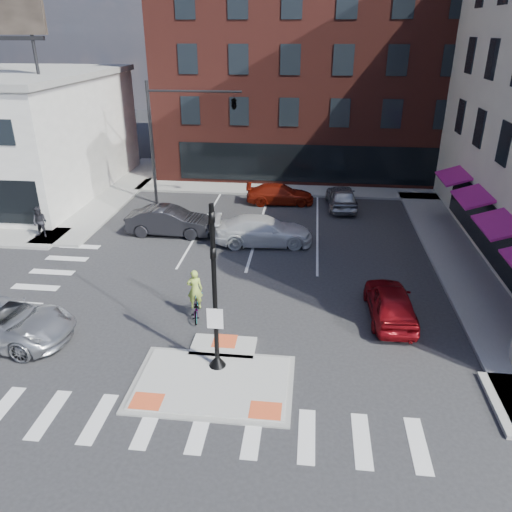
# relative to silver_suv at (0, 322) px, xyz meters

# --- Properties ---
(ground) EXTENTS (120.00, 120.00, 0.00)m
(ground) POSITION_rel_silver_suv_xyz_m (8.53, -1.25, -0.79)
(ground) COLOR #28282B
(ground) RESTS_ON ground
(refuge_island) EXTENTS (5.40, 4.65, 0.13)m
(refuge_island) POSITION_rel_silver_suv_xyz_m (8.53, -1.51, -0.74)
(refuge_island) COLOR gray
(refuge_island) RESTS_ON ground
(sidewalk_nw) EXTENTS (23.50, 20.50, 0.15)m
(sidewalk_nw) POSITION_rel_silver_suv_xyz_m (-8.23, 14.03, -0.71)
(sidewalk_nw) COLOR gray
(sidewalk_nw) RESTS_ON ground
(sidewalk_e) EXTENTS (3.00, 24.00, 0.15)m
(sidewalk_e) POSITION_rel_silver_suv_xyz_m (19.33, 8.75, -0.71)
(sidewalk_e) COLOR gray
(sidewalk_e) RESTS_ON ground
(sidewalk_n) EXTENTS (26.00, 3.00, 0.15)m
(sidewalk_n) POSITION_rel_silver_suv_xyz_m (11.53, 20.75, -0.71)
(sidewalk_n) COLOR gray
(sidewalk_n) RESTS_ON ground
(building_n) EXTENTS (24.40, 18.40, 15.50)m
(building_n) POSITION_rel_silver_suv_xyz_m (11.53, 30.74, 7.02)
(building_n) COLOR #531F19
(building_n) RESTS_ON ground
(building_far_left) EXTENTS (10.00, 12.00, 10.00)m
(building_far_left) POSITION_rel_silver_suv_xyz_m (4.53, 50.75, 4.21)
(building_far_left) COLOR slate
(building_far_left) RESTS_ON ground
(building_far_right) EXTENTS (12.00, 12.00, 12.00)m
(building_far_right) POSITION_rel_silver_suv_xyz_m (17.53, 52.75, 5.21)
(building_far_right) COLOR brown
(building_far_right) RESTS_ON ground
(signal_pole) EXTENTS (0.60, 0.60, 5.98)m
(signal_pole) POSITION_rel_silver_suv_xyz_m (8.53, -0.86, 1.57)
(signal_pole) COLOR black
(signal_pole) RESTS_ON refuge_island
(mast_arm_signal) EXTENTS (6.10, 2.24, 8.00)m
(mast_arm_signal) POSITION_rel_silver_suv_xyz_m (5.05, 16.75, 5.42)
(mast_arm_signal) COLOR black
(mast_arm_signal) RESTS_ON ground
(silver_suv) EXTENTS (5.87, 3.12, 1.57)m
(silver_suv) POSITION_rel_silver_suv_xyz_m (0.00, 0.00, 0.00)
(silver_suv) COLOR #B1B4B9
(silver_suv) RESTS_ON ground
(red_sedan) EXTENTS (1.90, 4.40, 1.48)m
(red_sedan) POSITION_rel_silver_suv_xyz_m (14.98, 3.25, -0.05)
(red_sedan) COLOR maroon
(red_sedan) RESTS_ON ground
(white_pickup) EXTENTS (5.59, 2.74, 1.56)m
(white_pickup) POSITION_rel_silver_suv_xyz_m (9.01, 10.49, -0.00)
(white_pickup) COLOR white
(white_pickup) RESTS_ON ground
(bg_car_dark) EXTENTS (4.94, 1.77, 1.62)m
(bg_car_dark) POSITION_rel_silver_suv_xyz_m (3.50, 11.30, 0.02)
(bg_car_dark) COLOR #222227
(bg_car_dark) RESTS_ON ground
(bg_car_silver) EXTENTS (2.12, 4.64, 1.54)m
(bg_car_silver) POSITION_rel_silver_suv_xyz_m (13.59, 17.18, -0.01)
(bg_car_silver) COLOR #9EA1A5
(bg_car_silver) RESTS_ON ground
(bg_car_red) EXTENTS (4.70, 2.21, 1.33)m
(bg_car_red) POSITION_rel_silver_suv_xyz_m (9.46, 17.63, -0.12)
(bg_car_red) COLOR maroon
(bg_car_red) RESTS_ON ground
(cyclist) EXTENTS (0.92, 1.79, 2.17)m
(cyclist) POSITION_rel_silver_suv_xyz_m (7.03, 2.42, -0.06)
(cyclist) COLOR #3F3F44
(cyclist) RESTS_ON ground
(pedestrian_a) EXTENTS (0.92, 0.75, 1.77)m
(pedestrian_a) POSITION_rel_silver_suv_xyz_m (-3.53, 9.73, 0.25)
(pedestrian_a) COLOR black
(pedestrian_a) RESTS_ON sidewalk_nw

